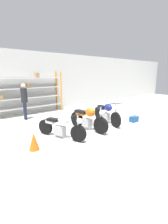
{
  "coord_description": "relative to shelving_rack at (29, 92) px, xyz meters",
  "views": [
    {
      "loc": [
        -4.8,
        -5.07,
        2.29
      ],
      "look_at": [
        0.0,
        0.4,
        0.7
      ],
      "focal_mm": 28.0,
      "sensor_mm": 36.0,
      "label": 1
    }
  ],
  "objects": [
    {
      "name": "motorcycle_orange",
      "position": [
        0.57,
        -4.41,
        -0.79
      ],
      "size": [
        0.61,
        2.07,
        1.07
      ],
      "rotation": [
        0.0,
        0.0,
        -1.53
      ],
      "color": "black",
      "rests_on": "ground_plane"
    },
    {
      "name": "back_wall",
      "position": [
        0.62,
        0.37,
        0.53
      ],
      "size": [
        30.0,
        0.08,
        3.6
      ],
      "color": "silver",
      "rests_on": "ground_plane"
    },
    {
      "name": "traffic_cone",
      "position": [
        -2.02,
        -4.78,
        -0.99
      ],
      "size": [
        0.32,
        0.32,
        0.55
      ],
      "color": "orange",
      "rests_on": "ground_plane"
    },
    {
      "name": "shelving_rack",
      "position": [
        0.0,
        0.0,
        0.0
      ],
      "size": [
        4.09,
        0.63,
        2.43
      ],
      "color": "orange",
      "rests_on": "ground_plane"
    },
    {
      "name": "person_browsing",
      "position": [
        -0.7,
        -1.03,
        -0.18
      ],
      "size": [
        0.38,
        0.38,
        1.83
      ],
      "rotation": [
        0.0,
        0.0,
        2.94
      ],
      "color": "#1E2338",
      "rests_on": "ground_plane"
    },
    {
      "name": "ground_plane",
      "position": [
        0.62,
        -4.49,
        -1.27
      ],
      "size": [
        30.0,
        30.0,
        0.0
      ],
      "primitive_type": "plane",
      "color": "silver"
    },
    {
      "name": "toolbox",
      "position": [
        3.08,
        -4.98,
        -1.13
      ],
      "size": [
        0.44,
        0.26,
        0.28
      ],
      "color": "#1E4C8C",
      "rests_on": "ground_plane"
    },
    {
      "name": "motorcycle_blue",
      "position": [
        1.91,
        -4.24,
        -0.76
      ],
      "size": [
        0.89,
        2.12,
        1.07
      ],
      "rotation": [
        0.0,
        0.0,
        -1.86
      ],
      "color": "black",
      "rests_on": "ground_plane"
    },
    {
      "name": "motorcycle_white",
      "position": [
        -0.8,
        -4.46,
        -0.85
      ],
      "size": [
        0.96,
        2.03,
        0.96
      ],
      "rotation": [
        0.0,
        0.0,
        -1.26
      ],
      "color": "black",
      "rests_on": "ground_plane"
    }
  ]
}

